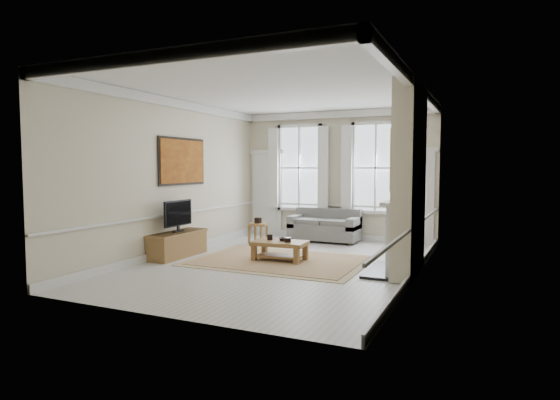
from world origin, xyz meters
The scene contains 23 objects.
floor centered at (0.00, 0.00, 0.00)m, with size 7.20×7.20×0.00m, color #B7B5AD.
ceiling centered at (0.00, 0.00, 3.40)m, with size 7.20×7.20×0.00m, color white.
back_wall centered at (0.00, 3.60, 1.70)m, with size 5.20×5.20×0.00m, color beige.
left_wall centered at (-2.60, 0.00, 1.70)m, with size 7.20×7.20×0.00m, color beige.
right_wall centered at (2.60, 0.00, 1.70)m, with size 7.20×7.20×0.00m, color beige.
window_left centered at (-1.05, 3.55, 1.90)m, with size 1.26×0.20×2.20m, color #B2BCC6, non-canonical shape.
window_right centered at (1.05, 3.55, 1.90)m, with size 1.26×0.20×2.20m, color #B2BCC6, non-canonical shape.
door_left centered at (-2.05, 3.56, 1.15)m, with size 0.90×0.08×2.30m, color silver.
door_right centered at (2.05, 3.56, 1.15)m, with size 0.90×0.08×2.30m, color silver.
painting centered at (-2.56, 0.30, 2.05)m, with size 0.05×1.66×1.06m, color #A46A1C.
chimney_breast centered at (2.43, 0.20, 1.70)m, with size 0.35×1.70×3.38m, color beige.
hearth centered at (2.00, 0.20, 0.03)m, with size 0.55×1.50×0.05m, color black.
fireplace centered at (2.20, 0.20, 0.73)m, with size 0.21×1.45×1.33m.
mirror centered at (2.21, 0.20, 2.05)m, with size 0.06×1.26×1.06m, color gold.
sofa centered at (-0.15, 3.11, 0.35)m, with size 1.77×0.86×0.84m.
side_table centered at (-1.60, 2.12, 0.40)m, with size 0.51×0.51×0.50m.
rug centered at (-0.15, 0.27, 0.01)m, with size 3.50×2.60×0.02m, color #9D7851.
coffee_table centered at (-0.15, 0.27, 0.33)m, with size 1.14×0.72×0.41m.
ceramic_pot_a centered at (-0.40, 0.32, 0.47)m, with size 0.12×0.12×0.12m, color black.
ceramic_pot_b centered at (0.05, 0.22, 0.46)m, with size 0.13×0.13×0.10m, color black.
bowl centered at (-0.10, 0.37, 0.44)m, with size 0.23×0.23×0.06m, color black.
tv_stand centered at (-2.34, -0.21, 0.27)m, with size 0.49×1.51×0.54m, color brown.
tv centered at (-2.32, -0.21, 0.93)m, with size 0.08×0.90×0.68m.
Camera 1 is at (3.77, -8.35, 1.94)m, focal length 30.00 mm.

